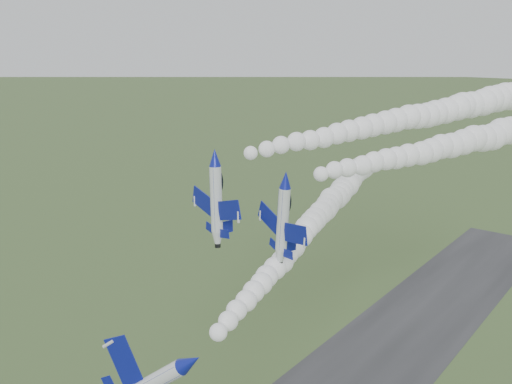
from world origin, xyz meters
TOP-DOWN VIEW (x-y plane):
  - jet_lead at (11.20, -0.83)m, footprint 7.23×13.32m
  - smoke_trail_jet_lead at (1.80, 34.68)m, footprint 21.73×64.90m
  - jet_pair_left at (-2.53, 18.15)m, footprint 10.66×12.43m
  - smoke_trail_jet_pair_left at (8.08, 56.64)m, footprint 24.61×73.02m
  - jet_pair_right at (7.44, 18.91)m, footprint 9.77×11.30m
  - smoke_trail_jet_pair_right at (19.36, 49.29)m, footprint 25.38×57.91m

SIDE VIEW (x-z plane):
  - jet_lead at x=11.20m, z-range 30.49..39.38m
  - smoke_trail_jet_lead at x=1.80m, z-range 34.76..39.24m
  - jet_pair_right at x=7.44m, z-range 45.67..48.59m
  - jet_pair_left at x=-2.53m, z-range 47.02..50.13m
  - smoke_trail_jet_pair_right at x=19.36m, z-range 46.52..51.51m
  - smoke_trail_jet_pair_left at x=8.08m, z-range 47.90..53.41m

